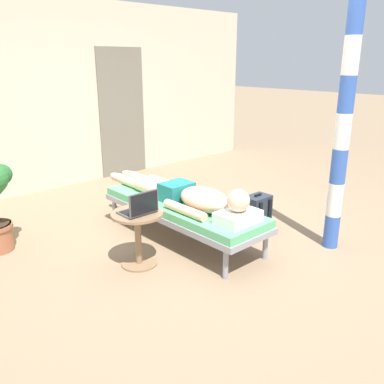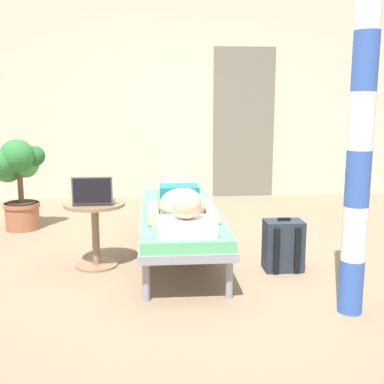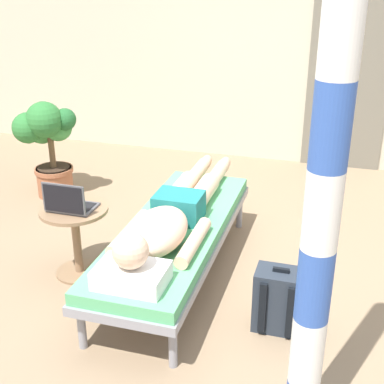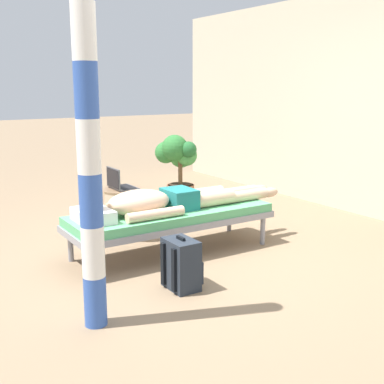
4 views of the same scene
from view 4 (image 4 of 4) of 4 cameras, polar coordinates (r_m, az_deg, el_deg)
ground_plane at (r=4.68m, az=-1.15°, el=-7.62°), size 40.00×40.00×0.00m
house_wall_back at (r=6.47m, az=19.65°, el=9.40°), size 7.60×0.20×2.70m
lounge_chair at (r=4.76m, az=-2.36°, el=-2.89°), size 0.66×2.00×0.42m
person_reclining at (r=4.68m, az=-3.43°, el=-1.04°), size 0.53×2.17×0.32m
side_table at (r=5.28m, az=-7.67°, el=-1.38°), size 0.48×0.48×0.52m
laptop at (r=5.21m, az=-8.25°, el=0.96°), size 0.31×0.24×0.23m
backpack at (r=3.98m, az=-1.22°, el=-8.23°), size 0.30×0.26×0.42m
potted_plant at (r=6.61m, az=-1.56°, el=3.40°), size 0.57×0.55×0.95m
porch_post at (r=3.20m, az=-11.65°, el=5.09°), size 0.15×0.15×2.40m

